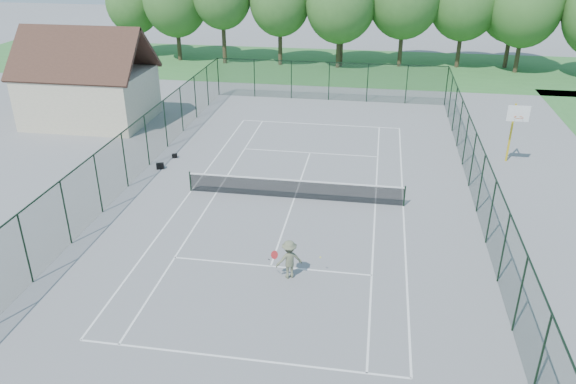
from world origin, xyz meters
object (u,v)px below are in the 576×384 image
Objects in this scene: sports_bag_a at (160,166)px; tennis_player at (289,259)px; tennis_net at (294,188)px; basketball_goal at (515,122)px.

tennis_player is at bearing -65.59° from sports_bag_a.
basketball_goal is (11.62, 6.48, 1.99)m from tennis_net.
tennis_player is at bearing -82.95° from tennis_net.
basketball_goal is 20.31m from sports_bag_a.
tennis_player reaches higher than sports_bag_a.
tennis_player is (0.87, -7.03, 0.24)m from tennis_net.
tennis_player is (9.04, -9.58, 0.65)m from sports_bag_a.
basketball_goal is at bearing 29.14° from tennis_net.
sports_bag_a is at bearing 162.65° from tennis_net.
basketball_goal reaches higher than sports_bag_a.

